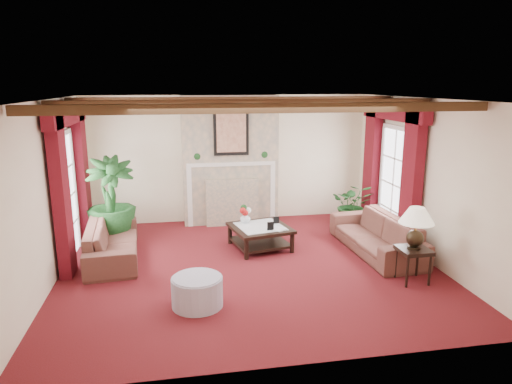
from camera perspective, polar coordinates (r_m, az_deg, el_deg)
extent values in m
plane|color=#4A0D0D|center=(7.60, -0.77, -9.29)|extent=(6.00, 6.00, 0.00)
plane|color=white|center=(7.01, -0.84, 11.52)|extent=(6.00, 6.00, 0.00)
cube|color=beige|center=(9.86, -3.38, 4.17)|extent=(6.00, 0.02, 2.70)
cube|color=beige|center=(7.34, -24.59, -0.27)|extent=(0.02, 5.50, 2.70)
cube|color=beige|center=(8.21, 20.36, 1.45)|extent=(0.02, 5.50, 2.70)
imported|color=#380F1D|center=(8.19, -17.56, -5.18)|extent=(2.18, 0.93, 0.81)
imported|color=#380F1D|center=(8.36, 14.84, -4.45)|extent=(2.27, 0.88, 0.86)
imported|color=black|center=(9.04, -17.56, -3.14)|extent=(1.62, 2.01, 0.90)
imported|color=black|center=(9.77, 11.97, -2.12)|extent=(1.44, 1.47, 0.73)
cylinder|color=#A9A4BA|center=(6.33, -7.35, -12.26)|extent=(0.69, 0.69, 0.40)
imported|color=silver|center=(8.47, -1.36, -3.24)|extent=(0.24, 0.25, 0.19)
imported|color=black|center=(8.01, 2.15, -3.88)|extent=(0.23, 0.21, 0.29)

